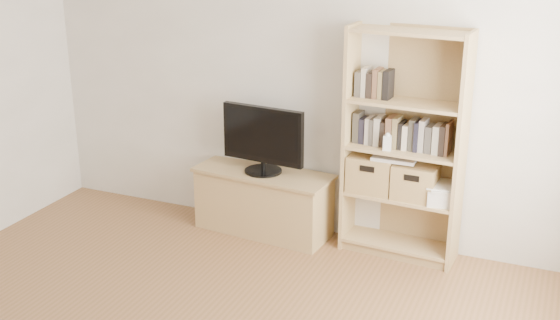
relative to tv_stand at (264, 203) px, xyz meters
The scene contains 11 objects.
back_wall 1.11m from the tv_stand, 37.01° to the left, with size 4.50×0.02×2.60m, color beige.
tv_stand is the anchor object (origin of this frame).
bookshelf 1.26m from the tv_stand, ahead, with size 0.86×0.31×1.72m, color tan.
television 0.54m from the tv_stand, ahead, with size 0.69×0.05×0.54m, color black.
books_row_mid 1.31m from the tv_stand, ahead, with size 0.88×0.17×0.24m, color #3E3A32.
books_row_upper 1.39m from the tv_stand, ahead, with size 0.36×0.13×0.19m, color #3E3A32.
baby_monitor 1.19m from the tv_stand, ahead, with size 0.06×0.04×0.11m, color white.
basket_left 0.95m from the tv_stand, ahead, with size 0.33×0.28×0.28m, color #9D7A47.
basket_right 1.26m from the tv_stand, ahead, with size 0.31×0.26×0.26m, color #9D7A47.
laptop 1.17m from the tv_stand, ahead, with size 0.32×0.22×0.02m, color white.
magazine_stack 1.42m from the tv_stand, ahead, with size 0.17×0.25×0.12m, color silver.
Camera 1 is at (1.89, -2.44, 2.46)m, focal length 45.00 mm.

